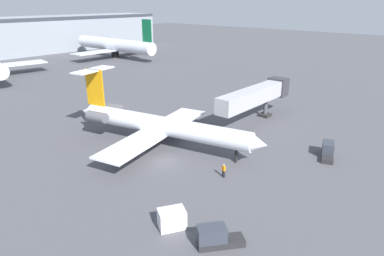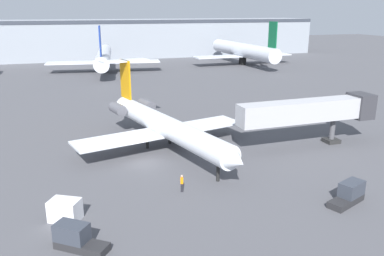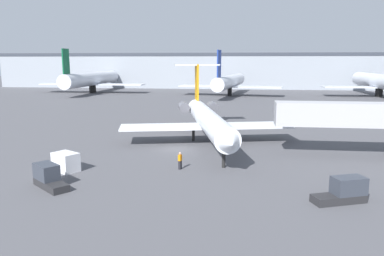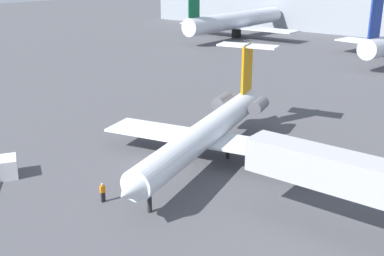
{
  "view_description": "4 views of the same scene",
  "coord_description": "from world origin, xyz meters",
  "views": [
    {
      "loc": [
        -27.03,
        -29.29,
        19.46
      ],
      "look_at": [
        5.57,
        -0.48,
        3.1
      ],
      "focal_mm": 31.98,
      "sensor_mm": 36.0,
      "label": 1
    },
    {
      "loc": [
        -8.22,
        -41.85,
        16.64
      ],
      "look_at": [
        6.0,
        0.39,
        3.42
      ],
      "focal_mm": 37.26,
      "sensor_mm": 36.0,
      "label": 2
    },
    {
      "loc": [
        7.8,
        -43.7,
        10.39
      ],
      "look_at": [
        1.58,
        3.03,
        2.01
      ],
      "focal_mm": 35.4,
      "sensor_mm": 36.0,
      "label": 3
    },
    {
      "loc": [
        29.44,
        -31.23,
        18.47
      ],
      "look_at": [
        2.93,
        1.86,
        3.82
      ],
      "focal_mm": 44.28,
      "sensor_mm": 36.0,
      "label": 4
    }
  ],
  "objects": [
    {
      "name": "jet_bridge",
      "position": [
        21.89,
        -0.83,
        4.55
      ],
      "size": [
        18.63,
        3.23,
        6.23
      ],
      "color": "#ADADB2",
      "rests_on": "ground_plane"
    },
    {
      "name": "regional_jet",
      "position": [
        3.34,
        4.12,
        3.19
      ],
      "size": [
        22.48,
        29.62,
        9.89
      ],
      "color": "silver",
      "rests_on": "ground_plane"
    },
    {
      "name": "cargo_container_uld",
      "position": [
        -8.73,
        -10.69,
        0.9
      ],
      "size": [
        2.92,
        2.65,
        1.79
      ],
      "color": "silver",
      "rests_on": "ground_plane"
    },
    {
      "name": "ground_plane",
      "position": [
        0.0,
        0.0,
        -0.05
      ],
      "size": [
        400.0,
        400.0,
        0.1
      ],
      "primitive_type": "cube",
      "color": "#4C4C51"
    },
    {
      "name": "parked_airliner_centre",
      "position": [
        47.51,
        73.2,
        4.45
      ],
      "size": [
        32.28,
        38.35,
        13.7
      ],
      "color": "silver",
      "rests_on": "ground_plane"
    },
    {
      "name": "baggage_tug_trailing",
      "position": [
        -8.09,
        -15.2,
        0.84
      ],
      "size": [
        4.0,
        3.58,
        1.9
      ],
      "color": "#262628",
      "rests_on": "ground_plane"
    },
    {
      "name": "baggage_tug_lead",
      "position": [
        15.5,
        -15.55,
        0.84
      ],
      "size": [
        4.23,
        2.76,
        1.9
      ],
      "color": "#262628",
      "rests_on": "ground_plane"
    },
    {
      "name": "ground_crew_marshaller",
      "position": [
        1.95,
        -8.6,
        0.86
      ],
      "size": [
        0.37,
        0.46,
        1.69
      ],
      "color": "black",
      "rests_on": "ground_plane"
    }
  ]
}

